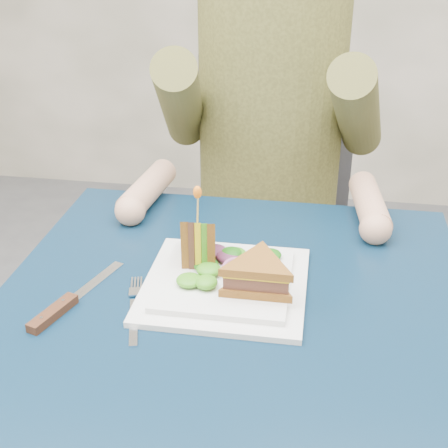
% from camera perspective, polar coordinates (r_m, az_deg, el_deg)
% --- Properties ---
extents(table, '(0.75, 0.75, 0.73)m').
position_cam_1_polar(table, '(1.03, 0.61, -10.61)').
color(table, black).
rests_on(table, ground).
extents(chair, '(0.42, 0.40, 0.93)m').
position_cam_1_polar(chair, '(1.70, 4.25, 1.30)').
color(chair, '#47474C').
rests_on(chair, ground).
extents(diner, '(0.54, 0.59, 0.74)m').
position_cam_1_polar(diner, '(1.46, 4.33, 12.60)').
color(diner, brown).
rests_on(diner, chair).
extents(plate, '(0.26, 0.26, 0.02)m').
position_cam_1_polar(plate, '(1.01, 0.11, -5.42)').
color(plate, white).
rests_on(plate, table).
extents(sandwich_flat, '(0.13, 0.13, 0.05)m').
position_cam_1_polar(sandwich_flat, '(0.96, 3.11, -4.69)').
color(sandwich_flat, brown).
rests_on(sandwich_flat, plate).
extents(sandwich_upright, '(0.08, 0.12, 0.12)m').
position_cam_1_polar(sandwich_upright, '(1.03, -2.35, -1.73)').
color(sandwich_upright, brown).
rests_on(sandwich_upright, plate).
extents(fork, '(0.06, 0.18, 0.01)m').
position_cam_1_polar(fork, '(0.97, -8.19, -7.87)').
color(fork, silver).
rests_on(fork, table).
extents(knife, '(0.08, 0.22, 0.02)m').
position_cam_1_polar(knife, '(0.99, -14.62, -7.33)').
color(knife, silver).
rests_on(knife, table).
extents(toothpick, '(0.01, 0.01, 0.06)m').
position_cam_1_polar(toothpick, '(1.00, -2.42, 1.47)').
color(toothpick, tan).
rests_on(toothpick, sandwich_upright).
extents(toothpick_frill, '(0.01, 0.01, 0.02)m').
position_cam_1_polar(toothpick_frill, '(0.99, -2.45, 2.92)').
color(toothpick_frill, orange).
rests_on(toothpick_frill, sandwich_upright).
extents(lettuce_spill, '(0.15, 0.13, 0.02)m').
position_cam_1_polar(lettuce_spill, '(1.01, 0.48, -4.13)').
color(lettuce_spill, '#337A14').
rests_on(lettuce_spill, plate).
extents(onion_ring, '(0.04, 0.04, 0.02)m').
position_cam_1_polar(onion_ring, '(1.00, 1.00, -4.08)').
color(onion_ring, '#9E4C7A').
rests_on(onion_ring, plate).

